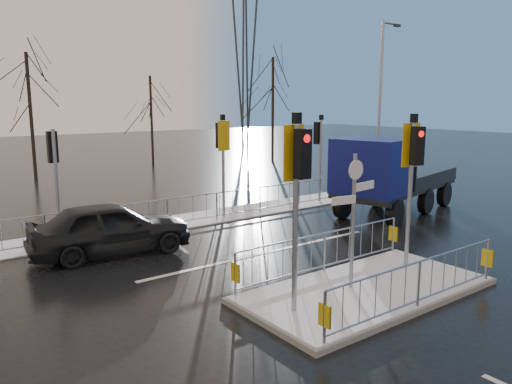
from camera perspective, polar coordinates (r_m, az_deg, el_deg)
ground at (r=12.02m, az=12.44°, el=-11.17°), size 120.00×120.00×0.00m
snow_verge at (r=18.50m, az=-8.11°, el=-3.28°), size 30.00×2.00×0.04m
lane_markings at (r=11.82m, az=13.69°, el=-11.58°), size 8.00×11.38×0.01m
traffic_island at (r=11.88m, az=12.44°, el=-9.41°), size 6.00×3.04×4.15m
far_kerb_fixtures at (r=18.00m, az=-6.59°, el=-0.37°), size 18.00×0.65×3.83m
car_far_lane at (r=14.94m, az=-16.29°, el=-3.94°), size 4.70×2.31×1.54m
flatbed_truck at (r=19.21m, az=14.23°, el=1.85°), size 6.90×3.78×3.03m
tree_far_a at (r=29.94m, az=-24.52°, el=10.38°), size 3.75×3.75×7.08m
tree_far_b at (r=34.44m, az=-11.92°, el=9.90°), size 3.25×3.25×6.14m
tree_far_c at (r=36.13m, az=1.94°, el=11.66°), size 4.00×4.00×7.55m
street_lamp_right at (r=24.75m, az=14.08°, el=10.17°), size 1.25×0.18×8.00m
pylon_wires at (r=45.57m, az=-2.49°, el=18.84°), size 70.00×2.38×19.97m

